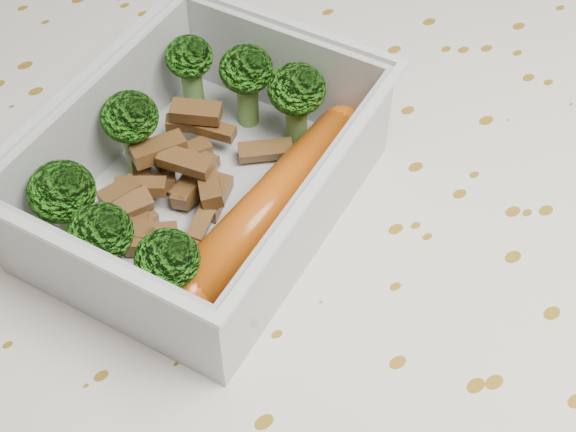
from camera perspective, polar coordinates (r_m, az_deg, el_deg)
dining_table at (r=0.49m, az=0.21°, el=-7.28°), size 1.40×0.90×0.75m
tablecloth at (r=0.45m, az=0.23°, el=-3.85°), size 1.46×0.96×0.19m
lunch_container at (r=0.41m, az=-6.00°, el=2.58°), size 0.22×0.20×0.06m
broccoli_florets at (r=0.41m, az=-8.21°, el=4.84°), size 0.16×0.14×0.05m
meat_pile at (r=0.42m, az=-8.18°, el=2.17°), size 0.12×0.09×0.03m
sausage at (r=0.40m, az=-1.18°, el=0.76°), size 0.15×0.07×0.03m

